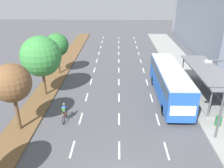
# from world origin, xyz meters

# --- Properties ---
(median_strip) EXTENTS (2.60, 52.00, 0.12)m
(median_strip) POSITION_xyz_m (-8.30, 20.00, 0.06)
(median_strip) COLOR brown
(median_strip) RESTS_ON ground
(sidewalk_right) EXTENTS (4.50, 52.00, 0.15)m
(sidewalk_right) POSITION_xyz_m (9.25, 20.00, 0.07)
(sidewalk_right) COLOR gray
(sidewalk_right) RESTS_ON ground
(lane_divider_left) EXTENTS (0.14, 48.75, 0.01)m
(lane_divider_left) POSITION_xyz_m (-3.50, 18.88, 0.00)
(lane_divider_left) COLOR white
(lane_divider_left) RESTS_ON ground
(lane_divider_center) EXTENTS (0.14, 48.75, 0.01)m
(lane_divider_center) POSITION_xyz_m (0.00, 18.88, 0.00)
(lane_divider_center) COLOR white
(lane_divider_center) RESTS_ON ground
(lane_divider_right) EXTENTS (0.14, 48.75, 0.01)m
(lane_divider_right) POSITION_xyz_m (3.50, 18.88, 0.00)
(lane_divider_right) COLOR white
(lane_divider_right) RESTS_ON ground
(bus_shelter) EXTENTS (2.90, 10.35, 2.86)m
(bus_shelter) POSITION_xyz_m (9.53, 13.28, 1.87)
(bus_shelter) COLOR gray
(bus_shelter) RESTS_ON sidewalk_right
(bus) EXTENTS (2.54, 11.29, 3.37)m
(bus) POSITION_xyz_m (5.25, 12.60, 2.07)
(bus) COLOR #2356B2
(bus) RESTS_ON ground
(cyclist) EXTENTS (0.46, 1.82, 1.71)m
(cyclist) POSITION_xyz_m (-4.86, 7.87, 0.79)
(cyclist) COLOR black
(cyclist) RESTS_ON ground
(median_tree_second) EXTENTS (3.05, 3.05, 5.71)m
(median_tree_second) POSITION_xyz_m (-8.31, 6.34, 4.29)
(median_tree_second) COLOR brown
(median_tree_second) RESTS_ON median_strip
(median_tree_third) EXTENTS (4.19, 4.19, 6.43)m
(median_tree_third) POSITION_xyz_m (-8.07, 12.87, 4.44)
(median_tree_third) COLOR brown
(median_tree_third) RESTS_ON median_strip
(median_tree_fourth) EXTENTS (3.02, 3.02, 5.38)m
(median_tree_fourth) POSITION_xyz_m (-8.09, 19.41, 3.97)
(median_tree_fourth) COLOR brown
(median_tree_fourth) RESTS_ON median_strip
(streetlight) EXTENTS (1.91, 0.24, 6.50)m
(streetlight) POSITION_xyz_m (7.42, 5.51, 3.89)
(streetlight) COLOR #4C4C51
(streetlight) RESTS_ON sidewalk_right
(trash_bin) EXTENTS (0.52, 0.52, 0.85)m
(trash_bin) POSITION_xyz_m (8.45, 7.22, 0.57)
(trash_bin) COLOR #286B38
(trash_bin) RESTS_ON sidewalk_right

